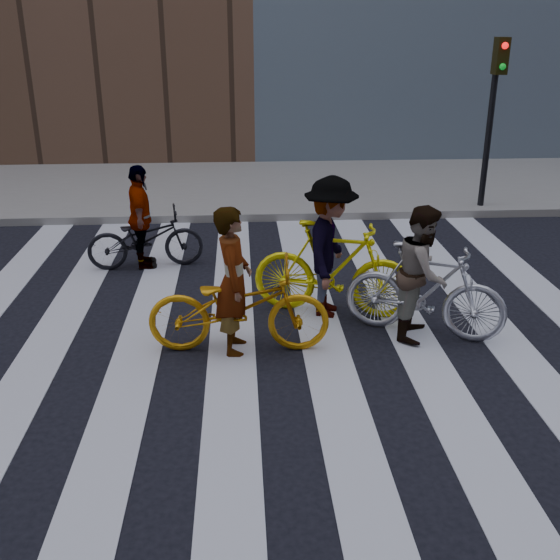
{
  "coord_description": "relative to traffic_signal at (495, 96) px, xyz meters",
  "views": [
    {
      "loc": [
        -0.41,
        -7.09,
        3.61
      ],
      "look_at": [
        0.05,
        0.3,
        0.66
      ],
      "focal_mm": 42.0,
      "sensor_mm": 36.0,
      "label": 1
    }
  ],
  "objects": [
    {
      "name": "bike_yellow_left",
      "position": [
        -4.86,
        -5.53,
        -1.73
      ],
      "size": [
        2.12,
        0.82,
        1.1
      ],
      "primitive_type": "imported",
      "rotation": [
        0.0,
        0.0,
        1.53
      ],
      "color": "orange",
      "rests_on": "ground"
    },
    {
      "name": "rider_rear",
      "position": [
        -6.34,
        -2.67,
        -1.47
      ],
      "size": [
        0.53,
        0.99,
        1.61
      ],
      "primitive_type": "imported",
      "rotation": [
        0.0,
        0.0,
        1.72
      ],
      "color": "slate",
      "rests_on": "ground"
    },
    {
      "name": "rider_left",
      "position": [
        -4.91,
        -5.53,
        -1.41
      ],
      "size": [
        0.44,
        0.65,
        1.74
      ],
      "primitive_type": "imported",
      "rotation": [
        0.0,
        0.0,
        1.53
      ],
      "color": "slate",
      "rests_on": "ground"
    },
    {
      "name": "sidewalk_far",
      "position": [
        -4.4,
        2.18,
        -2.2
      ],
      "size": [
        100.0,
        5.0,
        0.15
      ],
      "primitive_type": "cube",
      "color": "gray",
      "rests_on": "ground"
    },
    {
      "name": "bike_silver_mid",
      "position": [
        -2.62,
        -5.27,
        -1.7
      ],
      "size": [
        2.0,
        1.28,
        1.17
      ],
      "primitive_type": "imported",
      "rotation": [
        0.0,
        0.0,
        1.16
      ],
      "color": "#B7B9C2",
      "rests_on": "ground"
    },
    {
      "name": "bike_dark_rear",
      "position": [
        -6.29,
        -2.67,
        -1.81
      ],
      "size": [
        1.84,
        0.87,
        0.93
      ],
      "primitive_type": "imported",
      "rotation": [
        0.0,
        0.0,
        1.72
      ],
      "color": "black",
      "rests_on": "ground"
    },
    {
      "name": "rider_right",
      "position": [
        -3.69,
        -4.58,
        -1.36
      ],
      "size": [
        0.98,
        1.33,
        1.83
      ],
      "primitive_type": "imported",
      "rotation": [
        0.0,
        0.0,
        1.29
      ],
      "color": "slate",
      "rests_on": "ground"
    },
    {
      "name": "ground",
      "position": [
        -4.4,
        -5.32,
        -2.28
      ],
      "size": [
        100.0,
        100.0,
        0.0
      ],
      "primitive_type": "plane",
      "color": "black",
      "rests_on": "ground"
    },
    {
      "name": "traffic_signal",
      "position": [
        0.0,
        0.0,
        0.0
      ],
      "size": [
        0.22,
        0.42,
        3.33
      ],
      "color": "black",
      "rests_on": "ground"
    },
    {
      "name": "rider_mid",
      "position": [
        -2.67,
        -5.27,
        -1.46
      ],
      "size": [
        0.89,
        0.98,
        1.63
      ],
      "primitive_type": "imported",
      "rotation": [
        0.0,
        0.0,
        1.16
      ],
      "color": "slate",
      "rests_on": "ground"
    },
    {
      "name": "zebra_crosswalk",
      "position": [
        -4.4,
        -5.32,
        -2.27
      ],
      "size": [
        8.25,
        10.0,
        0.01
      ],
      "color": "silver",
      "rests_on": "ground"
    },
    {
      "name": "bike_yellow_right",
      "position": [
        -3.64,
        -4.58,
        -1.65
      ],
      "size": [
        2.17,
        1.15,
        1.26
      ],
      "primitive_type": "imported",
      "rotation": [
        0.0,
        0.0,
        1.29
      ],
      "color": "yellow",
      "rests_on": "ground"
    }
  ]
}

